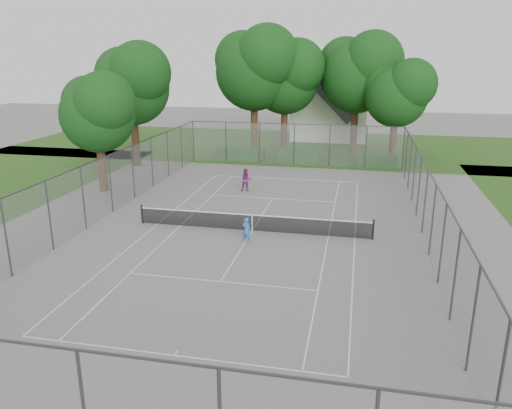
% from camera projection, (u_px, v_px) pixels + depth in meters
% --- Properties ---
extents(ground, '(120.00, 120.00, 0.00)m').
position_uv_depth(ground, '(252.00, 231.00, 27.09)').
color(ground, '#64615F').
rests_on(ground, ground).
extents(grass_far, '(60.00, 20.00, 0.00)m').
position_uv_depth(grass_far, '(305.00, 146.00, 51.43)').
color(grass_far, '#224513').
rests_on(grass_far, ground).
extents(court_markings, '(11.03, 23.83, 0.01)m').
position_uv_depth(court_markings, '(252.00, 231.00, 27.09)').
color(court_markings, silver).
rests_on(court_markings, ground).
extents(tennis_net, '(12.87, 0.10, 1.10)m').
position_uv_depth(tennis_net, '(252.00, 222.00, 26.94)').
color(tennis_net, black).
rests_on(tennis_net, ground).
extents(perimeter_fence, '(18.08, 34.08, 3.52)m').
position_uv_depth(perimeter_fence, '(252.00, 199.00, 26.56)').
color(perimeter_fence, '#38383D').
rests_on(perimeter_fence, ground).
extents(tree_far_left, '(8.22, 7.51, 11.82)m').
position_uv_depth(tree_far_left, '(255.00, 65.00, 45.97)').
color(tree_far_left, '#372014').
rests_on(tree_far_left, ground).
extents(tree_far_midleft, '(7.37, 6.73, 10.60)m').
position_uv_depth(tree_far_midleft, '(286.00, 74.00, 46.95)').
color(tree_far_midleft, '#372014').
rests_on(tree_far_midleft, ground).
extents(tree_far_midright, '(7.82, 7.14, 11.25)m').
position_uv_depth(tree_far_midright, '(358.00, 70.00, 45.91)').
color(tree_far_midright, '#372014').
rests_on(tree_far_midright, ground).
extents(tree_far_right, '(6.17, 5.64, 8.88)m').
position_uv_depth(tree_far_right, '(398.00, 91.00, 42.83)').
color(tree_far_right, '#372014').
rests_on(tree_far_right, ground).
extents(tree_side_back, '(7.12, 6.50, 10.24)m').
position_uv_depth(tree_side_back, '(132.00, 81.00, 40.77)').
color(tree_side_back, '#372014').
rests_on(tree_side_back, ground).
extents(tree_side_front, '(5.71, 5.22, 8.21)m').
position_uv_depth(tree_side_front, '(98.00, 109.00, 33.22)').
color(tree_side_front, '#372014').
rests_on(tree_side_front, ground).
extents(hedge_left, '(4.27, 1.28, 1.07)m').
position_uv_depth(hedge_left, '(241.00, 154.00, 44.71)').
color(hedge_left, '#194817').
rests_on(hedge_left, ground).
extents(hedge_mid, '(3.64, 1.04, 1.15)m').
position_uv_depth(hedge_mid, '(299.00, 154.00, 44.40)').
color(hedge_mid, '#194817').
rests_on(hedge_mid, ground).
extents(hedge_right, '(3.20, 1.17, 0.96)m').
position_uv_depth(hedge_right, '(378.00, 160.00, 42.39)').
color(hedge_right, '#194817').
rests_on(hedge_right, ground).
extents(house, '(8.01, 6.21, 9.97)m').
position_uv_depth(house, '(330.00, 102.00, 54.77)').
color(house, silver).
rests_on(house, ground).
extents(girl_player, '(0.56, 0.46, 1.32)m').
position_uv_depth(girl_player, '(247.00, 230.00, 25.27)').
color(girl_player, '#3264BC').
rests_on(girl_player, ground).
extents(woman_player, '(0.90, 0.77, 1.60)m').
position_uv_depth(woman_player, '(246.00, 180.00, 34.58)').
color(woman_player, '#75276A').
rests_on(woman_player, ground).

